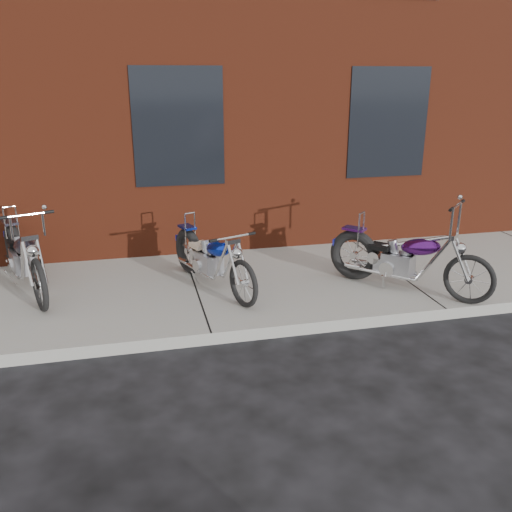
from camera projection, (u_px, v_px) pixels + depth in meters
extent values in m
plane|color=#2A292E|center=(212.00, 345.00, 6.24)|extent=(120.00, 120.00, 0.00)
cube|color=#979797|center=(195.00, 291.00, 7.60)|extent=(22.00, 3.00, 0.15)
cube|color=maroon|center=(154.00, 28.00, 12.37)|extent=(22.00, 10.00, 8.00)
torus|color=black|center=(364.00, 257.00, 7.66)|extent=(0.60, 0.63, 0.73)
torus|color=black|center=(482.00, 282.00, 6.83)|extent=(0.50, 0.53, 0.66)
cube|color=#979BAA|center=(409.00, 266.00, 7.32)|extent=(0.48, 0.49, 0.30)
ellipsoid|color=#471360|center=(432.00, 249.00, 7.08)|extent=(0.57, 0.59, 0.31)
cube|color=black|center=(391.00, 248.00, 7.40)|extent=(0.37, 0.37, 0.06)
cylinder|color=silver|center=(474.00, 260.00, 6.81)|extent=(0.23, 0.24, 0.55)
cylinder|color=silver|center=(470.00, 207.00, 6.67)|extent=(0.43, 0.40, 0.03)
cylinder|color=silver|center=(371.00, 231.00, 7.50)|extent=(0.03, 0.03, 0.49)
cylinder|color=silver|center=(395.00, 270.00, 7.58)|extent=(0.66, 0.70, 0.05)
torus|color=black|center=(193.00, 253.00, 7.88)|extent=(0.37, 0.69, 0.69)
torus|color=black|center=(250.00, 287.00, 6.71)|extent=(0.28, 0.60, 0.62)
cube|color=#979BAA|center=(214.00, 266.00, 7.40)|extent=(0.39, 0.45, 0.29)
ellipsoid|color=#0F27AC|center=(224.00, 251.00, 7.11)|extent=(0.42, 0.58, 0.29)
cube|color=beige|center=(205.00, 248.00, 7.54)|extent=(0.31, 0.33, 0.06)
cylinder|color=silver|center=(244.00, 265.00, 6.73)|extent=(0.13, 0.27, 0.51)
cylinder|color=silver|center=(239.00, 239.00, 6.73)|extent=(0.50, 0.21, 0.03)
cylinder|color=silver|center=(195.00, 231.00, 7.71)|extent=(0.03, 0.03, 0.46)
cylinder|color=silver|center=(214.00, 268.00, 7.67)|extent=(0.35, 0.82, 0.05)
torus|color=black|center=(16.00, 251.00, 7.87)|extent=(0.39, 0.76, 0.75)
torus|color=black|center=(43.00, 289.00, 6.58)|extent=(0.30, 0.66, 0.68)
cube|color=#979BAA|center=(26.00, 265.00, 7.34)|extent=(0.42, 0.49, 0.31)
ellipsoid|color=#2B2833|center=(27.00, 249.00, 7.01)|extent=(0.45, 0.63, 0.32)
cube|color=black|center=(20.00, 245.00, 7.49)|extent=(0.34, 0.36, 0.06)
cylinder|color=silver|center=(37.00, 265.00, 6.59)|extent=(0.14, 0.30, 0.56)
cylinder|color=silver|center=(29.00, 217.00, 6.52)|extent=(0.55, 0.23, 0.03)
cylinder|color=silver|center=(13.00, 226.00, 7.68)|extent=(0.03, 0.03, 0.50)
cylinder|color=silver|center=(33.00, 268.00, 7.63)|extent=(0.37, 0.90, 0.05)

